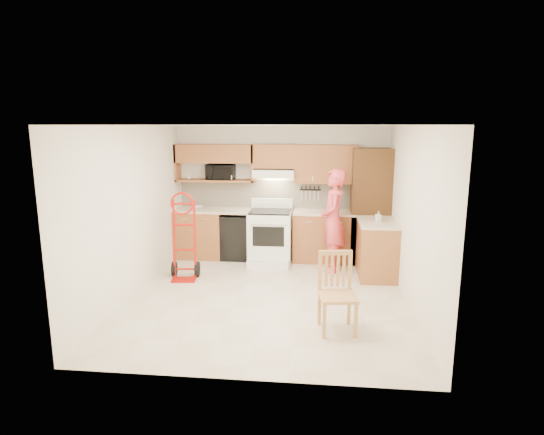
% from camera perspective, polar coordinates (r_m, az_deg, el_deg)
% --- Properties ---
extents(floor, '(4.00, 4.50, 0.02)m').
position_cam_1_polar(floor, '(6.79, -0.44, -10.07)').
color(floor, beige).
rests_on(floor, ground).
extents(ceiling, '(4.00, 4.50, 0.02)m').
position_cam_1_polar(ceiling, '(6.31, -0.48, 11.72)').
color(ceiling, white).
rests_on(ceiling, ground).
extents(wall_back, '(4.00, 0.02, 2.50)m').
position_cam_1_polar(wall_back, '(8.65, 1.21, 3.30)').
color(wall_back, white).
rests_on(wall_back, ground).
extents(wall_front, '(4.00, 0.02, 2.50)m').
position_cam_1_polar(wall_front, '(4.26, -3.86, -5.44)').
color(wall_front, white).
rests_on(wall_front, ground).
extents(wall_left, '(0.02, 4.50, 2.50)m').
position_cam_1_polar(wall_left, '(6.94, -17.18, 0.73)').
color(wall_left, white).
rests_on(wall_left, ground).
extents(wall_right, '(0.02, 4.50, 2.50)m').
position_cam_1_polar(wall_right, '(6.52, 17.37, 0.05)').
color(wall_right, white).
rests_on(wall_right, ground).
extents(backsplash, '(3.92, 0.03, 0.55)m').
position_cam_1_polar(backsplash, '(8.63, 1.19, 2.95)').
color(backsplash, beige).
rests_on(backsplash, wall_back).
extents(lower_cab_left, '(0.90, 0.60, 0.90)m').
position_cam_1_polar(lower_cab_left, '(8.76, -9.14, -2.06)').
color(lower_cab_left, '#9C572B').
rests_on(lower_cab_left, ground).
extents(dishwasher, '(0.60, 0.60, 0.85)m').
position_cam_1_polar(dishwasher, '(8.61, -4.31, -2.37)').
color(dishwasher, black).
rests_on(dishwasher, ground).
extents(lower_cab_right, '(1.14, 0.60, 0.90)m').
position_cam_1_polar(lower_cab_right, '(8.47, 6.62, -2.47)').
color(lower_cab_right, '#9C572B').
rests_on(lower_cab_right, ground).
extents(countertop_left, '(1.50, 0.63, 0.04)m').
position_cam_1_polar(countertop_left, '(8.59, -7.31, 0.92)').
color(countertop_left, beige).
rests_on(countertop_left, lower_cab_left).
extents(countertop_right, '(1.14, 0.63, 0.04)m').
position_cam_1_polar(countertop_right, '(8.37, 6.69, 0.65)').
color(countertop_right, beige).
rests_on(countertop_right, lower_cab_right).
extents(cab_return_right, '(0.60, 1.00, 0.90)m').
position_cam_1_polar(cab_return_right, '(7.76, 13.13, -4.01)').
color(cab_return_right, '#9C572B').
rests_on(cab_return_right, ground).
extents(countertop_return, '(0.63, 1.00, 0.04)m').
position_cam_1_polar(countertop_return, '(7.65, 13.29, -0.61)').
color(countertop_return, beige).
rests_on(countertop_return, cab_return_right).
extents(pantry_tall, '(0.70, 0.60, 2.10)m').
position_cam_1_polar(pantry_tall, '(8.40, 12.32, 1.41)').
color(pantry_tall, '#4E2913').
rests_on(pantry_tall, ground).
extents(upper_cab_left, '(1.50, 0.33, 0.34)m').
position_cam_1_polar(upper_cab_left, '(8.59, -7.29, 8.05)').
color(upper_cab_left, '#9C572B').
rests_on(upper_cab_left, wall_back).
extents(upper_shelf_mw, '(1.50, 0.33, 0.04)m').
position_cam_1_polar(upper_shelf_mw, '(8.64, -7.20, 4.68)').
color(upper_shelf_mw, '#9C572B').
rests_on(upper_shelf_mw, wall_back).
extents(upper_cab_center, '(0.76, 0.33, 0.44)m').
position_cam_1_polar(upper_cab_center, '(8.41, 0.31, 7.80)').
color(upper_cab_center, '#9C572B').
rests_on(upper_cab_center, wall_back).
extents(upper_cab_right, '(1.14, 0.33, 0.70)m').
position_cam_1_polar(upper_cab_right, '(8.38, 6.82, 6.75)').
color(upper_cab_right, '#9C572B').
rests_on(upper_cab_right, wall_back).
extents(range_hood, '(0.76, 0.46, 0.14)m').
position_cam_1_polar(range_hood, '(8.37, 0.26, 5.65)').
color(range_hood, white).
rests_on(range_hood, wall_back).
extents(knife_strip, '(0.40, 0.05, 0.29)m').
position_cam_1_polar(knife_strip, '(8.57, 4.85, 3.12)').
color(knife_strip, black).
rests_on(knife_strip, backsplash).
extents(microwave, '(0.53, 0.36, 0.29)m').
position_cam_1_polar(microwave, '(8.60, -6.52, 5.77)').
color(microwave, black).
rests_on(microwave, upper_shelf_mw).
extents(range, '(0.78, 1.02, 1.15)m').
position_cam_1_polar(range, '(8.24, -0.26, -1.91)').
color(range, white).
rests_on(range, ground).
extents(person, '(0.43, 0.65, 1.79)m').
position_cam_1_polar(person, '(7.79, 7.75, -0.40)').
color(person, '#E4454E').
rests_on(person, ground).
extents(hand_truck, '(0.57, 0.53, 1.31)m').
position_cam_1_polar(hand_truck, '(7.49, -11.17, -2.88)').
color(hand_truck, '#B7150C').
rests_on(hand_truck, ground).
extents(dining_chair, '(0.51, 0.54, 0.98)m').
position_cam_1_polar(dining_chair, '(5.60, 8.32, -9.52)').
color(dining_chair, '#E5A35B').
rests_on(dining_chair, ground).
extents(soap_bottle, '(0.10, 0.10, 0.17)m').
position_cam_1_polar(soap_bottle, '(7.61, 13.34, 0.14)').
color(soap_bottle, white).
rests_on(soap_bottle, countertop_return).
extents(bowl, '(0.24, 0.24, 0.05)m').
position_cam_1_polar(bowl, '(8.66, -9.38, 1.26)').
color(bowl, white).
rests_on(bowl, countertop_left).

